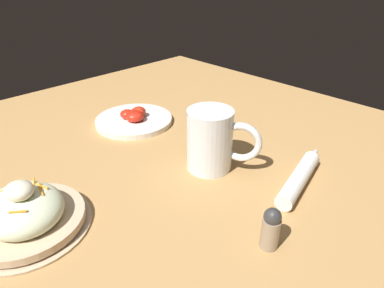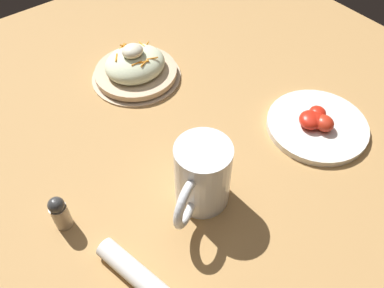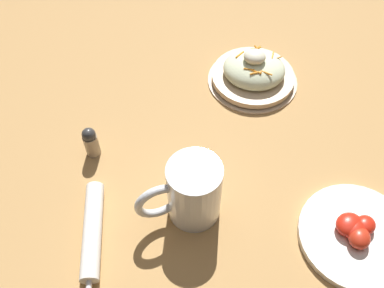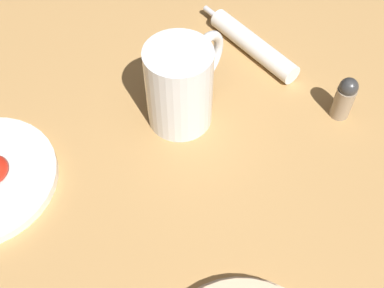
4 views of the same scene
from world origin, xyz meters
name	(u,v)px [view 4 (image 4 of 4)]	position (x,y,z in m)	size (l,w,h in m)	color
ground_plane	(188,176)	(0.00, 0.00, 0.00)	(1.43, 1.43, 0.00)	#B2844C
beer_mug	(181,89)	(0.04, 0.11, 0.06)	(0.15, 0.11, 0.14)	white
napkin_roll	(253,45)	(0.21, 0.18, 0.02)	(0.07, 0.22, 0.03)	white
salt_shaker	(345,98)	(0.27, 0.00, 0.04)	(0.03, 0.03, 0.08)	gray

